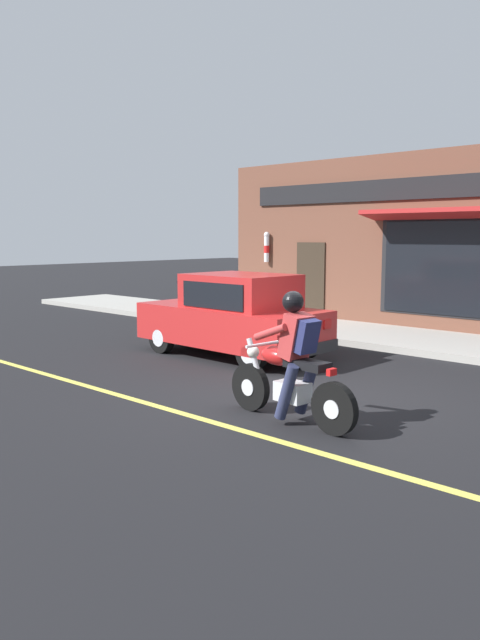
# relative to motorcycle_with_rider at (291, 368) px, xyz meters

# --- Properties ---
(ground_plane) EXTENTS (80.00, 80.00, 0.00)m
(ground_plane) POSITION_rel_motorcycle_with_rider_xyz_m (1.14, 0.57, -0.68)
(ground_plane) COLOR black
(sidewalk_curb) EXTENTS (2.60, 22.00, 0.14)m
(sidewalk_curb) POSITION_rel_motorcycle_with_rider_xyz_m (6.21, 3.57, -0.61)
(sidewalk_curb) COLOR #9E9B93
(sidewalk_curb) RESTS_ON ground
(lane_stripe) EXTENTS (0.12, 19.80, 0.01)m
(lane_stripe) POSITION_rel_motorcycle_with_rider_xyz_m (-0.66, 3.57, -0.67)
(lane_stripe) COLOR #D1C64C
(lane_stripe) RESTS_ON ground
(storefront_building) EXTENTS (1.25, 11.73, 4.20)m
(storefront_building) POSITION_rel_motorcycle_with_rider_xyz_m (7.74, 1.98, 1.43)
(storefront_building) COLOR brown
(storefront_building) RESTS_ON ground
(motorcycle_with_rider) EXTENTS (0.59, 2.02, 1.62)m
(motorcycle_with_rider) POSITION_rel_motorcycle_with_rider_xyz_m (0.00, 0.00, 0.00)
(motorcycle_with_rider) COLOR black
(motorcycle_with_rider) RESTS_ON ground
(car_hatchback) EXTENTS (1.71, 3.81, 1.57)m
(car_hatchback) POSITION_rel_motorcycle_with_rider_xyz_m (2.58, 3.41, 0.09)
(car_hatchback) COLOR black
(car_hatchback) RESTS_ON ground
(traffic_cone) EXTENTS (0.36, 0.36, 0.60)m
(traffic_cone) POSITION_rel_motorcycle_with_rider_xyz_m (5.61, 7.01, -0.25)
(traffic_cone) COLOR black
(traffic_cone) RESTS_ON sidewalk_curb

